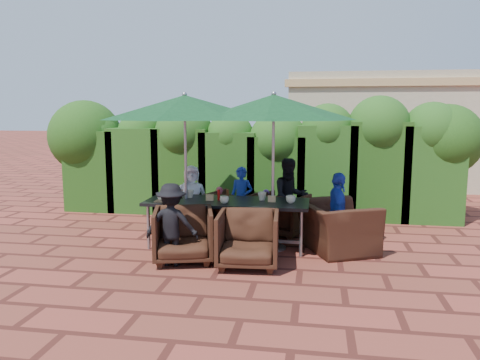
% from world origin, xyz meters
% --- Properties ---
extents(ground, '(80.00, 80.00, 0.00)m').
position_xyz_m(ground, '(0.00, 0.00, 0.00)').
color(ground, brown).
rests_on(ground, ground).
extents(dining_table, '(2.59, 0.90, 0.75)m').
position_xyz_m(dining_table, '(-0.09, -0.15, 0.68)').
color(dining_table, black).
rests_on(dining_table, ground).
extents(umbrella_left, '(2.76, 2.76, 2.46)m').
position_xyz_m(umbrella_left, '(-0.78, -0.10, 2.21)').
color(umbrella_left, gray).
rests_on(umbrella_left, ground).
extents(umbrella_right, '(2.48, 2.48, 2.46)m').
position_xyz_m(umbrella_right, '(0.63, -0.15, 2.21)').
color(umbrella_right, gray).
rests_on(umbrella_right, ground).
extents(chair_far_left, '(0.76, 0.72, 0.76)m').
position_xyz_m(chair_far_left, '(-0.83, 0.77, 0.38)').
color(chair_far_left, black).
rests_on(chair_far_left, ground).
extents(chair_far_mid, '(0.99, 0.96, 0.81)m').
position_xyz_m(chair_far_mid, '(-0.17, 0.75, 0.41)').
color(chair_far_mid, black).
rests_on(chair_far_mid, ground).
extents(chair_far_right, '(1.01, 0.98, 0.81)m').
position_xyz_m(chair_far_right, '(0.73, 0.71, 0.41)').
color(chair_far_right, black).
rests_on(chair_far_right, ground).
extents(chair_near_left, '(1.01, 0.97, 0.86)m').
position_xyz_m(chair_near_left, '(-0.57, -0.99, 0.43)').
color(chair_near_left, black).
rests_on(chair_near_left, ground).
extents(chair_near_right, '(0.89, 0.84, 0.86)m').
position_xyz_m(chair_near_right, '(0.38, -1.07, 0.43)').
color(chair_near_right, black).
rests_on(chair_near_right, ground).
extents(chair_end_right, '(1.16, 1.37, 1.02)m').
position_xyz_m(chair_end_right, '(1.62, -0.11, 0.51)').
color(chair_end_right, black).
rests_on(chair_end_right, ground).
extents(adult_far_left, '(0.68, 0.55, 1.20)m').
position_xyz_m(adult_far_left, '(-0.92, 0.72, 0.60)').
color(adult_far_left, white).
rests_on(adult_far_left, ground).
extents(adult_far_mid, '(0.47, 0.41, 1.17)m').
position_xyz_m(adult_far_mid, '(-0.03, 0.87, 0.58)').
color(adult_far_mid, '#1F3AAB').
rests_on(adult_far_mid, ground).
extents(adult_far_right, '(0.75, 0.63, 1.35)m').
position_xyz_m(adult_far_right, '(0.85, 0.72, 0.68)').
color(adult_far_right, black).
rests_on(adult_far_right, ground).
extents(adult_near_left, '(0.77, 0.39, 1.17)m').
position_xyz_m(adult_near_left, '(-0.69, -1.17, 0.58)').
color(adult_near_left, black).
rests_on(adult_near_left, ground).
extents(adult_end_right, '(0.45, 0.77, 1.24)m').
position_xyz_m(adult_end_right, '(1.63, -0.21, 0.62)').
color(adult_end_right, '#1F3AAB').
rests_on(adult_end_right, ground).
extents(child_left, '(0.33, 0.29, 0.78)m').
position_xyz_m(child_left, '(-0.45, 0.98, 0.39)').
color(child_left, '#EF546A').
rests_on(child_left, ground).
extents(child_right, '(0.31, 0.27, 0.75)m').
position_xyz_m(child_right, '(0.41, 0.95, 0.38)').
color(child_right, '#78499E').
rests_on(child_right, ground).
extents(pedestrian_a, '(1.49, 0.70, 1.54)m').
position_xyz_m(pedestrian_a, '(1.78, 4.34, 0.77)').
color(pedestrian_a, '#238126').
rests_on(pedestrian_a, ground).
extents(pedestrian_b, '(0.95, 0.66, 1.85)m').
position_xyz_m(pedestrian_b, '(2.41, 4.29, 0.92)').
color(pedestrian_b, '#EF546A').
rests_on(pedestrian_b, ground).
extents(pedestrian_c, '(1.08, 1.10, 1.65)m').
position_xyz_m(pedestrian_c, '(3.30, 4.18, 0.82)').
color(pedestrian_c, gray).
rests_on(pedestrian_c, ground).
extents(cup_a, '(0.14, 0.14, 0.11)m').
position_xyz_m(cup_a, '(-1.11, -0.35, 0.81)').
color(cup_a, beige).
rests_on(cup_a, dining_table).
extents(cup_b, '(0.14, 0.14, 0.13)m').
position_xyz_m(cup_b, '(-0.74, -0.01, 0.81)').
color(cup_b, beige).
rests_on(cup_b, dining_table).
extents(cup_c, '(0.14, 0.14, 0.11)m').
position_xyz_m(cup_c, '(-0.09, -0.38, 0.81)').
color(cup_c, beige).
rests_on(cup_c, dining_table).
extents(cup_d, '(0.14, 0.14, 0.13)m').
position_xyz_m(cup_d, '(0.45, -0.04, 0.82)').
color(cup_d, beige).
rests_on(cup_d, dining_table).
extents(cup_e, '(0.15, 0.15, 0.12)m').
position_xyz_m(cup_e, '(0.92, -0.20, 0.81)').
color(cup_e, beige).
rests_on(cup_e, dining_table).
extents(ketchup_bottle, '(0.04, 0.04, 0.17)m').
position_xyz_m(ketchup_bottle, '(-0.23, -0.14, 0.83)').
color(ketchup_bottle, '#B20C0A').
rests_on(ketchup_bottle, dining_table).
extents(sauce_bottle, '(0.04, 0.04, 0.17)m').
position_xyz_m(sauce_bottle, '(-0.10, -0.09, 0.83)').
color(sauce_bottle, '#4C230C').
rests_on(sauce_bottle, dining_table).
extents(serving_tray, '(0.35, 0.25, 0.02)m').
position_xyz_m(serving_tray, '(-1.02, -0.37, 0.76)').
color(serving_tray, '#946E47').
rests_on(serving_tray, dining_table).
extents(number_block_left, '(0.12, 0.06, 0.10)m').
position_xyz_m(number_block_left, '(-0.36, -0.19, 0.80)').
color(number_block_left, tan).
rests_on(number_block_left, dining_table).
extents(number_block_right, '(0.12, 0.06, 0.10)m').
position_xyz_m(number_block_right, '(0.62, -0.15, 0.80)').
color(number_block_right, tan).
rests_on(number_block_right, dining_table).
extents(hedge_wall, '(9.10, 1.60, 2.47)m').
position_xyz_m(hedge_wall, '(-0.02, 2.32, 1.31)').
color(hedge_wall, '#183A10').
rests_on(hedge_wall, ground).
extents(building, '(6.20, 3.08, 3.20)m').
position_xyz_m(building, '(3.50, 6.99, 1.61)').
color(building, '#BEAF8D').
rests_on(building, ground).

